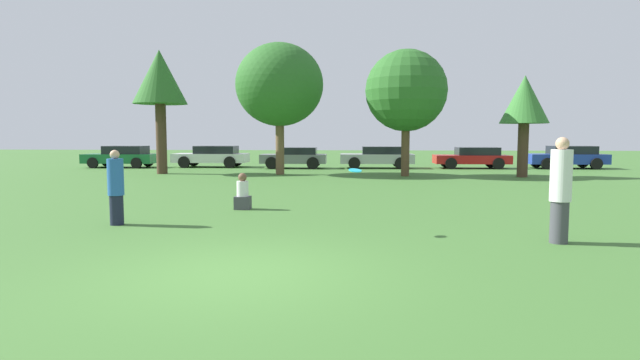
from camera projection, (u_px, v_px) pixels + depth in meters
name	position (u px, v px, depth m)	size (l,w,h in m)	color
ground_plane	(238.00, 273.00, 7.32)	(120.00, 120.00, 0.00)	#3D6B2D
person_thrower	(116.00, 188.00, 11.21)	(0.35, 0.35, 1.67)	#191E33
person_catcher	(560.00, 190.00, 9.29)	(0.38, 0.38, 1.96)	#3F3F47
frisbee	(355.00, 170.00, 10.10)	(0.27, 0.26, 0.09)	#19B2D8
bystander_sitting	(243.00, 194.00, 13.63)	(0.42, 0.35, 0.98)	#3F3F47
tree_0	(160.00, 80.00, 25.80)	(2.73, 2.73, 6.32)	#473323
tree_1	(279.00, 85.00, 25.38)	(4.40, 4.40, 6.59)	brown
tree_2	(406.00, 91.00, 24.32)	(3.92, 3.92, 6.09)	brown
tree_3	(525.00, 102.00, 23.80)	(2.24, 2.24, 4.79)	#473323
parked_car_green	(122.00, 156.00, 31.21)	(4.36, 1.98, 1.33)	#196633
parked_car_white	(213.00, 156.00, 31.60)	(4.55, 2.14, 1.32)	silver
parked_car_grey	(295.00, 157.00, 30.45)	(3.94, 1.89, 1.26)	slate
parked_car_silver	(378.00, 157.00, 30.56)	(4.39, 2.00, 1.31)	#B2B2B7
parked_car_red	(473.00, 157.00, 30.40)	(4.42, 1.91, 1.27)	red
parked_car_blue	(567.00, 157.00, 30.25)	(4.52, 1.99, 1.35)	#1E389E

